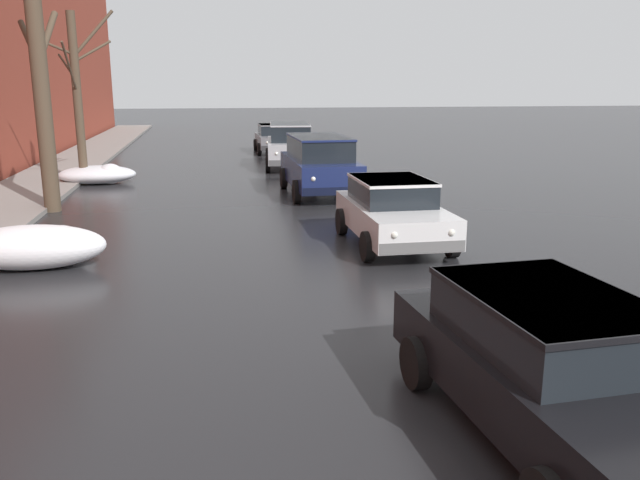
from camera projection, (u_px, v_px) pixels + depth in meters
name	position (u px, v px, depth m)	size (l,w,h in m)	color
snow_bank_near_corner_left	(99.00, 175.00, 22.45)	(2.63, 1.50, 0.71)	white
snow_bank_mid_block_left	(42.00, 242.00, 13.03)	(2.21, 0.93, 0.61)	white
snow_bank_along_right_kerb	(28.00, 248.00, 12.05)	(2.70, 1.20, 0.83)	white
bare_tree_mid_block	(39.00, 76.00, 16.83)	(1.56, 2.17, 6.79)	#4C3D2D
bare_tree_far_down_block	(78.00, 94.00, 21.65)	(2.54, 3.20, 5.84)	#4C3D2D
sedan_black_approaching_near_lane	(553.00, 364.00, 6.21)	(2.16, 4.41, 1.42)	black
sedan_white_parked_kerbside_close	(393.00, 210.00, 13.80)	(1.93, 3.94, 1.42)	silver
suv_darkblue_parked_kerbside_mid	(319.00, 163.00, 20.14)	(2.12, 4.63, 1.82)	navy
suv_silver_parked_far_down_block	(290.00, 144.00, 26.69)	(2.35, 4.77, 1.82)	#B7B7BC
sedan_grey_queued_behind_truck	(275.00, 138.00, 32.67)	(1.98, 3.89, 1.42)	slate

